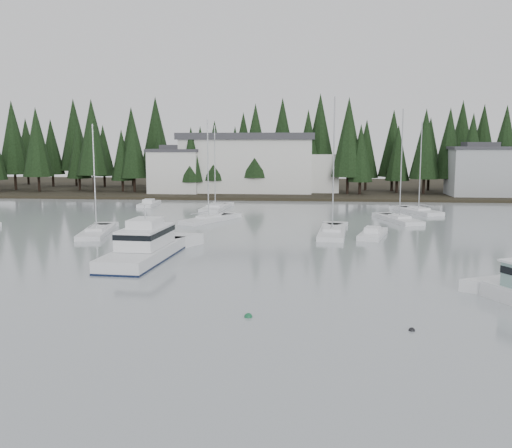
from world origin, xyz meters
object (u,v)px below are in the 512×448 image
(house_east_a, at_px, (479,170))
(sailboat_9, at_px, (332,233))
(runabout_1, at_px, (372,236))
(sailboat_2, at_px, (399,221))
(runabout_3, at_px, (149,205))
(house_west, at_px, (175,170))
(cabin_cruiser_center, at_px, (144,250))
(sailboat_0, at_px, (418,212))
(sailboat_4, at_px, (209,221))
(sailboat_6, at_px, (215,209))
(harbor_inn, at_px, (258,164))
(sailboat_7, at_px, (97,233))

(house_east_a, height_order, sailboat_9, sailboat_9)
(sailboat_9, height_order, runabout_1, sailboat_9)
(sailboat_2, bearing_deg, runabout_3, 51.45)
(house_east_a, bearing_deg, house_west, 178.94)
(sailboat_2, height_order, runabout_1, sailboat_2)
(cabin_cruiser_center, height_order, sailboat_0, sailboat_0)
(sailboat_2, distance_m, runabout_3, 38.51)
(house_east_a, relative_size, sailboat_4, 0.82)
(sailboat_0, bearing_deg, sailboat_6, 63.74)
(runabout_1, bearing_deg, harbor_inn, 33.54)
(sailboat_9, xyz_separation_m, runabout_1, (4.06, -1.36, 0.05))
(sailboat_7, bearing_deg, sailboat_9, -94.64)
(house_west, relative_size, harbor_inn, 0.32)
(sailboat_6, relative_size, runabout_1, 1.87)
(runabout_1, bearing_deg, sailboat_7, 106.54)
(house_east_a, relative_size, sailboat_7, 0.88)
(sailboat_7, height_order, runabout_1, sailboat_7)
(cabin_cruiser_center, distance_m, sailboat_2, 35.65)
(sailboat_4, relative_size, sailboat_7, 1.07)
(house_west, xyz_separation_m, house_east_a, (54.00, -1.00, 0.25))
(harbor_inn, bearing_deg, sailboat_2, -59.94)
(sailboat_4, distance_m, runabout_3, 20.44)
(house_west, bearing_deg, runabout_3, -90.07)
(runabout_3, bearing_deg, harbor_inn, -37.34)
(harbor_inn, height_order, sailboat_0, sailboat_0)
(cabin_cruiser_center, bearing_deg, sailboat_2, -40.12)
(sailboat_4, relative_size, sailboat_6, 1.03)
(house_east_a, distance_m, sailboat_4, 53.73)
(harbor_inn, relative_size, sailboat_9, 1.98)
(cabin_cruiser_center, relative_size, sailboat_6, 0.98)
(sailboat_6, height_order, runabout_3, sailboat_6)
(cabin_cruiser_center, xyz_separation_m, runabout_1, (20.18, 13.43, -0.65))
(runabout_1, relative_size, runabout_3, 1.01)
(sailboat_4, bearing_deg, sailboat_2, -57.92)
(harbor_inn, xyz_separation_m, sailboat_0, (24.68, -26.70, -5.70))
(sailboat_7, bearing_deg, sailboat_6, -30.41)
(sailboat_7, relative_size, runabout_1, 1.79)
(harbor_inn, bearing_deg, sailboat_9, -75.54)
(cabin_cruiser_center, xyz_separation_m, sailboat_2, (24.79, 25.61, -0.70))
(cabin_cruiser_center, distance_m, sailboat_0, 45.04)
(harbor_inn, height_order, runabout_3, harbor_inn)
(runabout_3, bearing_deg, sailboat_0, -99.80)
(house_east_a, distance_m, sailboat_2, 36.64)
(cabin_cruiser_center, height_order, runabout_1, cabin_cruiser_center)
(harbor_inn, bearing_deg, cabin_cruiser_center, -93.85)
(harbor_inn, relative_size, runabout_3, 4.40)
(house_east_a, height_order, cabin_cruiser_center, house_east_a)
(sailboat_0, distance_m, sailboat_6, 28.77)
(sailboat_4, height_order, sailboat_6, sailboat_4)
(cabin_cruiser_center, bearing_deg, house_west, 14.62)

